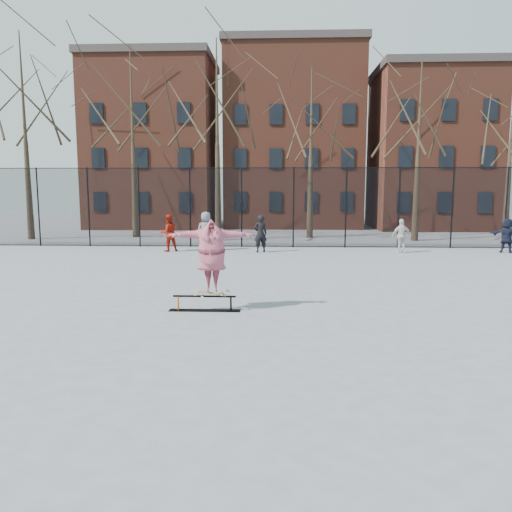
{
  "coord_description": "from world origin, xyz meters",
  "views": [
    {
      "loc": [
        0.45,
        -12.01,
        3.0
      ],
      "look_at": [
        -0.15,
        1.5,
        1.14
      ],
      "focal_mm": 35.0,
      "sensor_mm": 36.0,
      "label": 1
    }
  ],
  "objects_px": {
    "skater": "(212,256)",
    "bystander_black": "(260,234)",
    "skateboard": "(212,294)",
    "bystander_navy": "(507,235)",
    "skate_rail": "(205,305)",
    "bystander_grey": "(206,231)",
    "bystander_red": "(169,233)",
    "bystander_white": "(402,236)"
  },
  "relations": [
    {
      "from": "bystander_white",
      "to": "skateboard",
      "type": "bearing_deg",
      "value": 49.69
    },
    {
      "from": "skater",
      "to": "bystander_navy",
      "type": "relative_size",
      "value": 1.34
    },
    {
      "from": "skater",
      "to": "bystander_black",
      "type": "distance_m",
      "value": 11.23
    },
    {
      "from": "skater",
      "to": "bystander_white",
      "type": "xyz_separation_m",
      "value": [
        7.28,
        11.3,
        -0.57
      ]
    },
    {
      "from": "bystander_red",
      "to": "bystander_navy",
      "type": "height_order",
      "value": "bystander_red"
    },
    {
      "from": "skateboard",
      "to": "skater",
      "type": "distance_m",
      "value": 0.92
    },
    {
      "from": "skater",
      "to": "bystander_white",
      "type": "relative_size",
      "value": 1.38
    },
    {
      "from": "bystander_black",
      "to": "skater",
      "type": "bearing_deg",
      "value": 68.89
    },
    {
      "from": "skateboard",
      "to": "skater",
      "type": "relative_size",
      "value": 0.35
    },
    {
      "from": "bystander_red",
      "to": "bystander_navy",
      "type": "relative_size",
      "value": 1.09
    },
    {
      "from": "skateboard",
      "to": "bystander_grey",
      "type": "relative_size",
      "value": 0.4
    },
    {
      "from": "bystander_black",
      "to": "bystander_navy",
      "type": "bearing_deg",
      "value": 164.6
    },
    {
      "from": "bystander_grey",
      "to": "bystander_black",
      "type": "xyz_separation_m",
      "value": [
        2.62,
        -0.5,
        -0.06
      ]
    },
    {
      "from": "bystander_red",
      "to": "skate_rail",
      "type": "bearing_deg",
      "value": 78.59
    },
    {
      "from": "bystander_black",
      "to": "bystander_white",
      "type": "relative_size",
      "value": 1.11
    },
    {
      "from": "skate_rail",
      "to": "bystander_navy",
      "type": "relative_size",
      "value": 1.09
    },
    {
      "from": "bystander_black",
      "to": "bystander_navy",
      "type": "height_order",
      "value": "bystander_black"
    },
    {
      "from": "bystander_white",
      "to": "bystander_navy",
      "type": "xyz_separation_m",
      "value": [
        4.87,
        0.24,
        0.02
      ]
    },
    {
      "from": "skate_rail",
      "to": "bystander_black",
      "type": "xyz_separation_m",
      "value": [
        0.97,
        11.19,
        0.72
      ]
    },
    {
      "from": "bystander_grey",
      "to": "bystander_red",
      "type": "relative_size",
      "value": 1.07
    },
    {
      "from": "skateboard",
      "to": "bystander_grey",
      "type": "distance_m",
      "value": 11.85
    },
    {
      "from": "skateboard",
      "to": "skater",
      "type": "bearing_deg",
      "value": -90.0
    },
    {
      "from": "bystander_white",
      "to": "bystander_black",
      "type": "bearing_deg",
      "value": -6.54
    },
    {
      "from": "skate_rail",
      "to": "bystander_white",
      "type": "relative_size",
      "value": 1.12
    },
    {
      "from": "bystander_white",
      "to": "skater",
      "type": "bearing_deg",
      "value": 49.69
    },
    {
      "from": "skateboard",
      "to": "bystander_navy",
      "type": "bearing_deg",
      "value": 43.51
    },
    {
      "from": "skateboard",
      "to": "bystander_white",
      "type": "xyz_separation_m",
      "value": [
        7.28,
        11.3,
        0.35
      ]
    },
    {
      "from": "skate_rail",
      "to": "bystander_black",
      "type": "relative_size",
      "value": 1.01
    },
    {
      "from": "skate_rail",
      "to": "bystander_navy",
      "type": "height_order",
      "value": "bystander_navy"
    },
    {
      "from": "skate_rail",
      "to": "skater",
      "type": "relative_size",
      "value": 0.81
    },
    {
      "from": "skater",
      "to": "bystander_red",
      "type": "distance_m",
      "value": 11.88
    },
    {
      "from": "skater",
      "to": "bystander_grey",
      "type": "distance_m",
      "value": 11.85
    },
    {
      "from": "skateboard",
      "to": "bystander_grey",
      "type": "bearing_deg",
      "value": 98.96
    },
    {
      "from": "skateboard",
      "to": "bystander_navy",
      "type": "height_order",
      "value": "bystander_navy"
    },
    {
      "from": "bystander_red",
      "to": "bystander_white",
      "type": "distance_m",
      "value": 10.85
    },
    {
      "from": "bystander_white",
      "to": "bystander_navy",
      "type": "distance_m",
      "value": 4.87
    },
    {
      "from": "skateboard",
      "to": "bystander_white",
      "type": "bearing_deg",
      "value": 57.19
    },
    {
      "from": "bystander_white",
      "to": "skate_rail",
      "type": "bearing_deg",
      "value": 49.0
    },
    {
      "from": "bystander_red",
      "to": "bystander_white",
      "type": "xyz_separation_m",
      "value": [
        10.85,
        -0.02,
        -0.09
      ]
    },
    {
      "from": "skate_rail",
      "to": "bystander_grey",
      "type": "bearing_deg",
      "value": 98.03
    },
    {
      "from": "skater",
      "to": "bystander_black",
      "type": "height_order",
      "value": "skater"
    },
    {
      "from": "skate_rail",
      "to": "bystander_black",
      "type": "distance_m",
      "value": 11.25
    }
  ]
}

